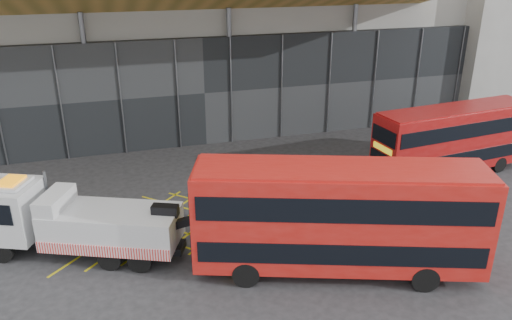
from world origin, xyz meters
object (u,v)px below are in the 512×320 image
object	(u,v)px
bus_second	(453,137)
worker	(236,264)
bus_towed	(338,216)
recovery_truck	(74,221)

from	to	relation	value
bus_second	worker	xyz separation A→B (m)	(-16.54, -7.36, -1.67)
bus_towed	worker	distance (m)	4.99
bus_towed	worker	xyz separation A→B (m)	(-4.51, 0.64, -2.03)
worker	bus_towed	bearing A→B (deg)	-122.32
bus_towed	recovery_truck	bearing A→B (deg)	175.82
recovery_truck	worker	size ratio (longest dim) A/B	6.42
recovery_truck	bus_towed	bearing A→B (deg)	0.02
recovery_truck	bus_second	xyz separation A→B (m)	(23.32, 3.10, 0.73)
recovery_truck	bus_towed	size ratio (longest dim) A/B	0.83
bus_second	worker	world-z (taller)	bus_second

